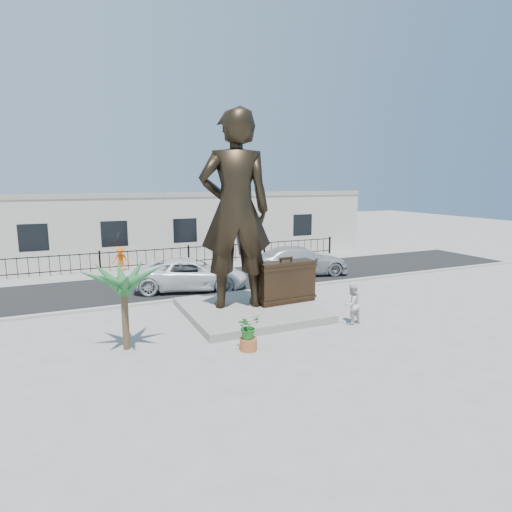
{
  "coord_description": "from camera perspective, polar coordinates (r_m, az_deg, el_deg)",
  "views": [
    {
      "loc": [
        -7.29,
        -14.22,
        5.39
      ],
      "look_at": [
        0.0,
        2.0,
        2.3
      ],
      "focal_mm": 30.0,
      "sensor_mm": 36.0,
      "label": 1
    }
  ],
  "objects": [
    {
      "name": "planter",
      "position": [
        14.13,
        -1.02,
        -11.69
      ],
      "size": [
        0.56,
        0.56,
        0.4
      ],
      "primitive_type": "cylinder",
      "color": "#B25C2F",
      "rests_on": "ground"
    },
    {
      "name": "car_silver",
      "position": [
        25.19,
        5.9,
        -0.62
      ],
      "size": [
        6.0,
        3.39,
        1.64
      ],
      "primitive_type": "imported",
      "rotation": [
        0.0,
        0.0,
        1.37
      ],
      "color": "#A6A8AA",
      "rests_on": "street"
    },
    {
      "name": "street",
      "position": [
        23.99,
        -5.89,
        -3.16
      ],
      "size": [
        40.0,
        7.0,
        0.01
      ],
      "primitive_type": "cube",
      "color": "black",
      "rests_on": "ground"
    },
    {
      "name": "building",
      "position": [
        32.21,
        -11.03,
        4.0
      ],
      "size": [
        28.0,
        7.0,
        4.4
      ],
      "primitive_type": "cube",
      "color": "silver",
      "rests_on": "ground"
    },
    {
      "name": "plinth",
      "position": [
        17.9,
        -0.81,
        -7.16
      ],
      "size": [
        5.2,
        5.2,
        0.3
      ],
      "primitive_type": "cube",
      "color": "gray",
      "rests_on": "ground"
    },
    {
      "name": "palm_tree",
      "position": [
        14.92,
        -16.83,
        -11.77
      ],
      "size": [
        1.8,
        1.8,
        3.2
      ],
      "primitive_type": null,
      "color": "#215B29",
      "rests_on": "ground"
    },
    {
      "name": "ground",
      "position": [
        16.86,
        2.82,
        -8.8
      ],
      "size": [
        100.0,
        100.0,
        0.0
      ],
      "primitive_type": "plane",
      "color": "#9E9991",
      "rests_on": "ground"
    },
    {
      "name": "statue",
      "position": [
        17.26,
        -2.76,
        6.08
      ],
      "size": [
        3.24,
        2.5,
        7.91
      ],
      "primitive_type": "imported",
      "rotation": [
        0.0,
        0.0,
        2.91
      ],
      "color": "black",
      "rests_on": "plinth"
    },
    {
      "name": "car_white",
      "position": [
        21.87,
        -8.66,
        -2.39
      ],
      "size": [
        6.15,
        4.11,
        1.57
      ],
      "primitive_type": "imported",
      "rotation": [
        0.0,
        0.0,
        1.28
      ],
      "color": "white",
      "rests_on": "street"
    },
    {
      "name": "suitcase",
      "position": [
        18.28,
        3.99,
        -3.46
      ],
      "size": [
        2.56,
        0.94,
        1.77
      ],
      "primitive_type": "cube",
      "rotation": [
        0.0,
        0.0,
        0.05
      ],
      "color": "#322215",
      "rests_on": "plinth"
    },
    {
      "name": "worker",
      "position": [
        27.09,
        -17.59,
        -0.42
      ],
      "size": [
        1.04,
        0.69,
        1.51
      ],
      "primitive_type": "imported",
      "rotation": [
        0.0,
        0.0,
        -0.15
      ],
      "color": "orange",
      "rests_on": "far_sidewalk"
    },
    {
      "name": "shrub",
      "position": [
        13.92,
        -1.03,
        -9.37
      ],
      "size": [
        0.88,
        0.81,
        0.81
      ],
      "primitive_type": "imported",
      "rotation": [
        0.0,
        0.0,
        0.28
      ],
      "color": "#247024",
      "rests_on": "planter"
    },
    {
      "name": "tourist",
      "position": [
        16.83,
        12.65,
        -6.29
      ],
      "size": [
        0.85,
        0.71,
        1.56
      ],
      "primitive_type": "imported",
      "rotation": [
        0.0,
        0.0,
        3.31
      ],
      "color": "silver",
      "rests_on": "ground"
    },
    {
      "name": "fence",
      "position": [
        28.39,
        -8.97,
        0.03
      ],
      "size": [
        22.0,
        0.1,
        1.2
      ],
      "primitive_type": "cube",
      "color": "black",
      "rests_on": "ground"
    },
    {
      "name": "far_sidewalk",
      "position": [
        27.74,
        -8.5,
        -1.43
      ],
      "size": [
        40.0,
        2.5,
        0.02
      ],
      "primitive_type": "cube",
      "color": "#9E9991",
      "rests_on": "ground"
    },
    {
      "name": "curb",
      "position": [
        20.78,
        -2.84,
        -5.01
      ],
      "size": [
        40.0,
        0.25,
        0.12
      ],
      "primitive_type": "cube",
      "color": "#A5A399",
      "rests_on": "ground"
    }
  ]
}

